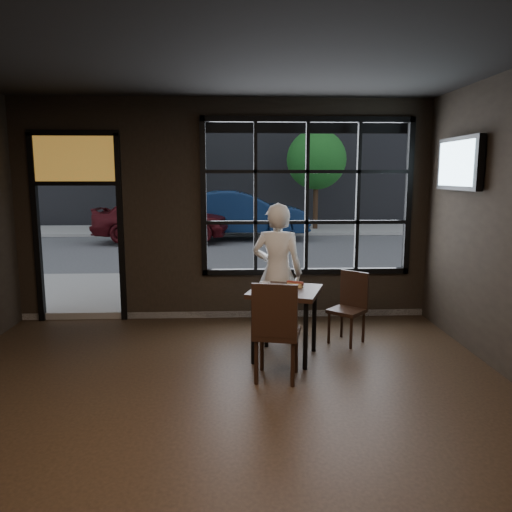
{
  "coord_description": "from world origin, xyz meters",
  "views": [
    {
      "loc": [
        0.14,
        -3.76,
        2.13
      ],
      "look_at": [
        0.4,
        2.2,
        1.15
      ],
      "focal_mm": 35.0,
      "sensor_mm": 36.0,
      "label": 1
    }
  ],
  "objects_px": {
    "cafe_table": "(285,323)",
    "man": "(277,273)",
    "navy_car": "(239,214)",
    "chair_near": "(277,330)"
  },
  "relations": [
    {
      "from": "navy_car",
      "to": "cafe_table",
      "type": "bearing_deg",
      "value": -177.38
    },
    {
      "from": "cafe_table",
      "to": "man",
      "type": "height_order",
      "value": "man"
    },
    {
      "from": "chair_near",
      "to": "man",
      "type": "relative_size",
      "value": 0.6
    },
    {
      "from": "man",
      "to": "chair_near",
      "type": "bearing_deg",
      "value": 98.96
    },
    {
      "from": "chair_near",
      "to": "navy_car",
      "type": "xyz_separation_m",
      "value": [
        -0.28,
        11.37,
        0.32
      ]
    },
    {
      "from": "cafe_table",
      "to": "man",
      "type": "xyz_separation_m",
      "value": [
        -0.04,
        0.65,
        0.47
      ]
    },
    {
      "from": "navy_car",
      "to": "chair_near",
      "type": "bearing_deg",
      "value": -178.23
    },
    {
      "from": "cafe_table",
      "to": "navy_car",
      "type": "xyz_separation_m",
      "value": [
        -0.42,
        10.77,
        0.44
      ]
    },
    {
      "from": "man",
      "to": "navy_car",
      "type": "relative_size",
      "value": 0.39
    },
    {
      "from": "chair_near",
      "to": "navy_car",
      "type": "bearing_deg",
      "value": -76.46
    }
  ]
}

